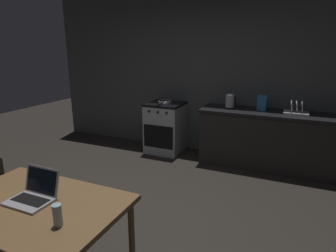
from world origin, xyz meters
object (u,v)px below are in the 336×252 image
object	(u,v)px
laptop	(33,195)
frying_pan	(165,102)
stove_oven	(165,127)
drinking_glass	(57,215)
dish_rack	(296,111)
electric_kettle	(230,101)
dining_table	(34,212)
cereal_box	(262,103)

from	to	relation	value
laptop	frying_pan	distance (m)	3.15
frying_pan	stove_oven	bearing A→B (deg)	84.58
stove_oven	frying_pan	world-z (taller)	frying_pan
stove_oven	laptop	size ratio (longest dim) A/B	2.76
stove_oven	drinking_glass	distance (m)	3.43
stove_oven	dish_rack	world-z (taller)	dish_rack
laptop	electric_kettle	size ratio (longest dim) A/B	1.37
stove_oven	electric_kettle	world-z (taller)	electric_kettle
drinking_glass	dish_rack	xyz separation A→B (m)	(1.34, 3.32, 0.13)
laptop	dish_rack	world-z (taller)	dish_rack
stove_oven	frying_pan	bearing A→B (deg)	-95.42
dining_table	laptop	xyz separation A→B (m)	(-0.03, 0.04, 0.11)
cereal_box	laptop	bearing A→B (deg)	-111.43
frying_pan	electric_kettle	bearing A→B (deg)	1.48
stove_oven	cereal_box	xyz separation A→B (m)	(1.60, 0.02, 0.57)
dining_table	frying_pan	world-z (taller)	frying_pan
cereal_box	dish_rack	distance (m)	0.50
dining_table	cereal_box	xyz separation A→B (m)	(1.21, 3.21, 0.35)
electric_kettle	drinking_glass	size ratio (longest dim) A/B	1.56
electric_kettle	dish_rack	distance (m)	0.97
laptop	cereal_box	size ratio (longest dim) A/B	1.30
frying_pan	dining_table	bearing A→B (deg)	-82.98
dining_table	cereal_box	world-z (taller)	cereal_box
laptop	electric_kettle	bearing A→B (deg)	68.29
stove_oven	laptop	xyz separation A→B (m)	(0.35, -3.15, 0.33)
cereal_box	dish_rack	bearing A→B (deg)	-2.33
stove_oven	cereal_box	distance (m)	1.70
stove_oven	cereal_box	size ratio (longest dim) A/B	3.59
stove_oven	dish_rack	distance (m)	2.15
frying_pan	cereal_box	xyz separation A→B (m)	(1.60, 0.05, 0.10)
electric_kettle	cereal_box	size ratio (longest dim) A/B	0.95
dining_table	electric_kettle	xyz separation A→B (m)	(0.73, 3.19, 0.33)
drinking_glass	cereal_box	xyz separation A→B (m)	(0.84, 3.34, 0.20)
stove_oven	cereal_box	bearing A→B (deg)	0.81
electric_kettle	laptop	bearing A→B (deg)	-103.67
stove_oven	laptop	world-z (taller)	laptop
stove_oven	dining_table	size ratio (longest dim) A/B	0.68
laptop	frying_pan	xyz separation A→B (m)	(-0.35, 3.13, 0.13)
laptop	electric_kettle	xyz separation A→B (m)	(0.77, 3.16, 0.22)
drinking_glass	dish_rack	world-z (taller)	dish_rack
dining_table	laptop	bearing A→B (deg)	133.18
stove_oven	drinking_glass	size ratio (longest dim) A/B	5.94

